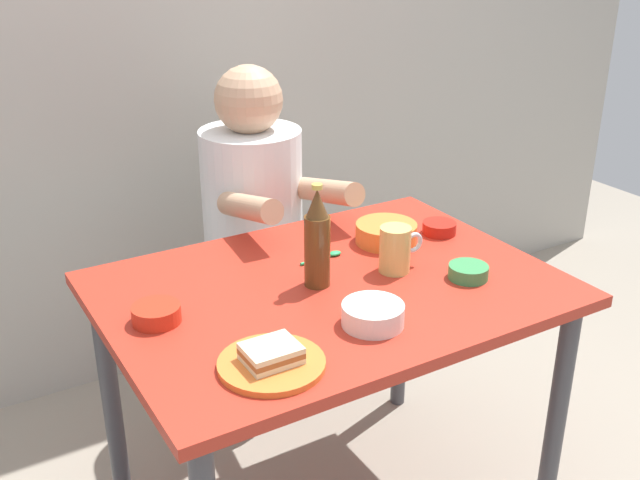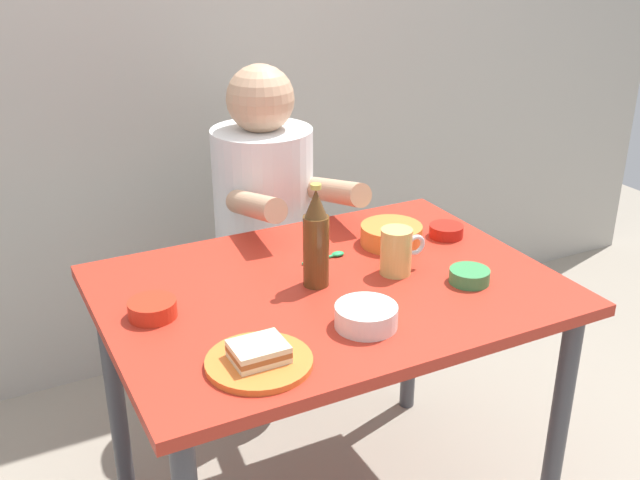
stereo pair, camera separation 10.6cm
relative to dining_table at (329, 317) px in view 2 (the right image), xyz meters
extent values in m
cube|color=#ADA89E|center=(0.00, 1.05, 0.65)|extent=(4.40, 0.08, 2.60)
cube|color=#B72D1E|center=(0.00, 0.00, 0.08)|extent=(1.10, 0.80, 0.03)
cylinder|color=#3F3F44|center=(0.49, -0.34, -0.29)|extent=(0.05, 0.05, 0.71)
cylinder|color=#3F3F44|center=(-0.49, 0.34, -0.29)|extent=(0.05, 0.05, 0.71)
cylinder|color=#3F3F44|center=(0.49, 0.34, -0.29)|extent=(0.05, 0.05, 0.71)
cylinder|color=#4C4C51|center=(0.09, 0.63, -0.44)|extent=(0.08, 0.08, 0.41)
cylinder|color=brown|center=(0.09, 0.63, -0.22)|extent=(0.34, 0.34, 0.04)
cylinder|color=white|center=(0.09, 0.63, 0.06)|extent=(0.32, 0.32, 0.52)
sphere|color=tan|center=(0.09, 0.63, 0.42)|extent=(0.21, 0.21, 0.21)
cylinder|color=tan|center=(-0.04, 0.38, 0.18)|extent=(0.07, 0.31, 0.14)
cylinder|color=tan|center=(0.22, 0.38, 0.18)|extent=(0.07, 0.31, 0.14)
cylinder|color=orange|center=(-0.29, -0.25, 0.10)|extent=(0.22, 0.22, 0.01)
cube|color=beige|center=(-0.29, -0.25, 0.11)|extent=(0.11, 0.09, 0.01)
cube|color=#9E592D|center=(-0.29, -0.25, 0.13)|extent=(0.11, 0.09, 0.01)
cube|color=beige|center=(-0.29, -0.25, 0.14)|extent=(0.11, 0.09, 0.01)
cylinder|color=#D1BC66|center=(0.18, -0.02, 0.15)|extent=(0.08, 0.08, 0.12)
torus|color=silver|center=(0.24, -0.02, 0.16)|extent=(0.06, 0.01, 0.06)
cylinder|color=#593819|center=(-0.03, 0.01, 0.18)|extent=(0.06, 0.06, 0.18)
cone|color=#593819|center=(-0.03, 0.01, 0.31)|extent=(0.05, 0.05, 0.07)
cylinder|color=#BFB74C|center=(-0.03, 0.01, 0.35)|extent=(0.03, 0.03, 0.01)
cylinder|color=#388C4C|center=(0.31, -0.15, 0.11)|extent=(0.10, 0.10, 0.03)
cylinder|color=#5B643A|center=(0.31, -0.15, 0.12)|extent=(0.08, 0.08, 0.02)
cylinder|color=orange|center=(0.27, 0.14, 0.12)|extent=(0.17, 0.17, 0.05)
cylinder|color=#B25B2D|center=(0.27, 0.14, 0.13)|extent=(0.14, 0.14, 0.02)
cylinder|color=#B21E14|center=(0.43, 0.11, 0.11)|extent=(0.10, 0.10, 0.03)
cylinder|color=maroon|center=(0.43, 0.11, 0.12)|extent=(0.08, 0.08, 0.02)
cylinder|color=silver|center=(-0.02, -0.22, 0.12)|extent=(0.14, 0.14, 0.05)
cylinder|color=tan|center=(-0.02, -0.22, 0.13)|extent=(0.11, 0.11, 0.02)
cylinder|color=red|center=(-0.43, 0.04, 0.11)|extent=(0.11, 0.11, 0.04)
cylinder|color=#A33521|center=(-0.43, 0.04, 0.12)|extent=(0.09, 0.09, 0.02)
cylinder|color=#26A559|center=(0.04, 0.13, 0.10)|extent=(0.11, 0.02, 0.01)
ellipsoid|color=#26A559|center=(0.10, 0.14, 0.10)|extent=(0.04, 0.02, 0.01)
camera|label=1|loc=(-0.86, -1.40, 0.93)|focal=41.93mm
camera|label=2|loc=(-0.77, -1.45, 0.93)|focal=41.93mm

